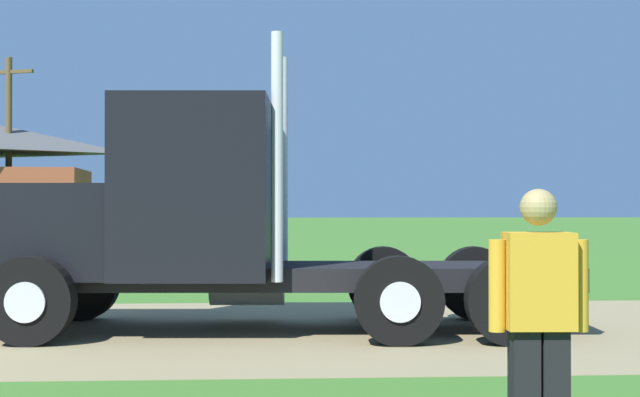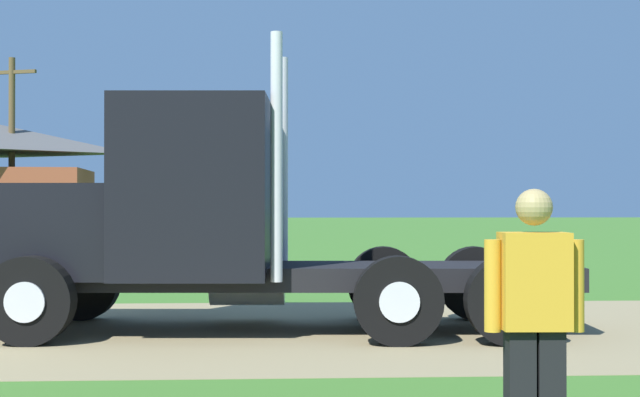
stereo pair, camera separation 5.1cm
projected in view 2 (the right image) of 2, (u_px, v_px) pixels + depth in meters
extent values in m
cube|color=black|center=(274.00, 276.00, 11.01)|extent=(7.46, 1.86, 0.28)
cube|color=black|center=(51.00, 230.00, 11.01)|extent=(1.95, 2.04, 1.13)
cube|color=black|center=(198.00, 189.00, 11.01)|extent=(1.91, 2.31, 2.16)
cube|color=#2D3D4C|center=(124.00, 154.00, 11.02)|extent=(0.14, 1.85, 0.95)
cylinder|color=silver|center=(276.00, 157.00, 10.14)|extent=(0.14, 0.14, 2.86)
cylinder|color=silver|center=(283.00, 164.00, 11.90)|extent=(0.14, 0.14, 2.86)
cylinder|color=silver|center=(248.00, 286.00, 11.98)|extent=(1.03, 0.57, 0.52)
cylinder|color=black|center=(29.00, 301.00, 9.89)|extent=(1.01, 0.35, 1.00)
cylinder|color=silver|center=(25.00, 302.00, 9.73)|extent=(0.45, 0.06, 0.45)
cylinder|color=black|center=(82.00, 283.00, 12.11)|extent=(1.01, 0.35, 1.00)
cylinder|color=silver|center=(86.00, 282.00, 12.27)|extent=(0.45, 0.06, 0.45)
cylinder|color=black|center=(510.00, 301.00, 9.90)|extent=(1.01, 0.35, 1.00)
cylinder|color=silver|center=(513.00, 302.00, 9.74)|extent=(0.45, 0.06, 0.45)
cylinder|color=black|center=(475.00, 283.00, 12.12)|extent=(1.01, 0.35, 1.00)
cylinder|color=silver|center=(473.00, 282.00, 12.28)|extent=(0.45, 0.06, 0.45)
cylinder|color=black|center=(398.00, 301.00, 9.90)|extent=(1.01, 0.35, 1.00)
cylinder|color=silver|center=(399.00, 302.00, 9.74)|extent=(0.45, 0.06, 0.45)
cylinder|color=black|center=(384.00, 283.00, 12.12)|extent=(1.01, 0.35, 1.00)
cylinder|color=silver|center=(383.00, 282.00, 12.28)|extent=(0.45, 0.06, 0.45)
cube|color=gold|center=(534.00, 281.00, 5.33)|extent=(0.41, 0.28, 0.58)
sphere|color=tan|center=(534.00, 207.00, 5.33)|extent=(0.22, 0.22, 0.22)
cylinder|color=gold|center=(493.00, 286.00, 5.32)|extent=(0.10, 0.10, 0.55)
cylinder|color=gold|center=(576.00, 286.00, 5.33)|extent=(0.10, 0.10, 0.55)
cylinder|color=brown|center=(12.00, 150.00, 36.39)|extent=(0.26, 0.26, 7.64)
cube|color=brown|center=(12.00, 72.00, 36.42)|extent=(2.14, 0.79, 0.14)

